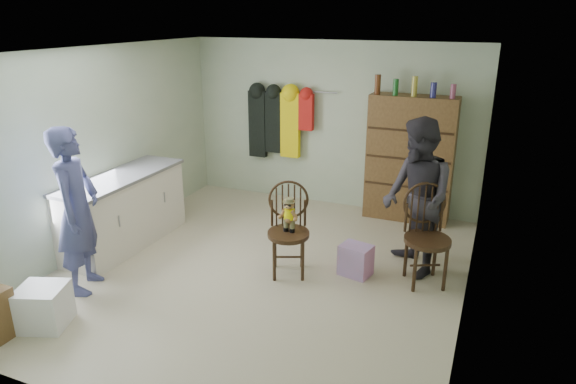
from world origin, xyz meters
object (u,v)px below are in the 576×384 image
at_px(dresser, 410,159).
at_px(chair_far, 426,231).
at_px(chair_front, 289,223).
at_px(counter, 124,210).

bearing_deg(dresser, chair_far, -73.92).
xyz_separation_m(chair_front, chair_far, (1.48, 0.38, -0.00)).
bearing_deg(chair_front, counter, 160.20).
xyz_separation_m(counter, dresser, (3.20, 2.30, 0.44)).
height_order(chair_far, dresser, dresser).
height_order(counter, dresser, dresser).
xyz_separation_m(chair_far, dresser, (-0.52, 1.81, 0.30)).
relative_size(chair_front, dresser, 0.52).
bearing_deg(dresser, chair_front, -113.56).
distance_m(counter, chair_far, 3.76).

